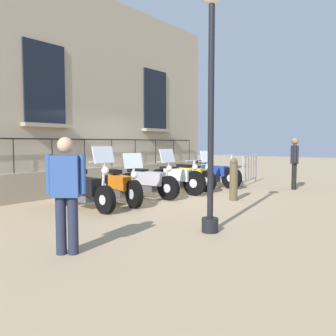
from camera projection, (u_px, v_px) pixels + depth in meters
ground_plane at (157, 195)px, 10.00m from camera, size 60.00×60.00×0.00m
building_facade at (103, 99)px, 11.20m from camera, size 0.82×10.27×6.02m
motorcycle_black at (85, 190)px, 7.85m from camera, size 2.13×0.62×1.43m
motorcycle_orange at (120, 186)px, 8.61m from camera, size 2.09×0.88×1.27m
motorcycle_silver at (148, 181)px, 9.53m from camera, size 2.09×0.67×1.34m
motorcycle_white at (177, 179)px, 10.27m from camera, size 1.97×0.57×1.01m
motorcycle_yellow at (192, 176)px, 11.17m from camera, size 2.06×0.71×1.26m
motorcycle_blue at (213, 174)px, 11.89m from camera, size 2.23×0.60×1.11m
lamppost at (211, 102)px, 5.71m from camera, size 0.30×0.30×4.02m
crowd_barrier at (250, 169)px, 12.72m from camera, size 0.41×1.92×1.05m
bollard at (234, 179)px, 9.06m from camera, size 0.21×0.21×1.11m
pedestrian_standing at (66, 189)px, 4.64m from camera, size 0.43×0.40×1.58m
pedestrian_walking at (294, 160)px, 11.22m from camera, size 0.34×0.50×1.66m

